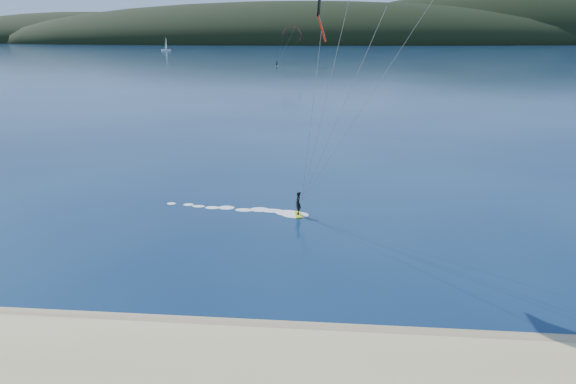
# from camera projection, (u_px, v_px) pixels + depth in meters

# --- Properties ---
(wet_sand) EXTENTS (220.00, 2.50, 0.10)m
(wet_sand) POSITION_uv_depth(u_px,v_px,m) (213.00, 333.00, 22.70)
(wet_sand) COLOR #84684C
(wet_sand) RESTS_ON ground
(headland) EXTENTS (1200.00, 310.00, 140.00)m
(headland) POSITION_uv_depth(u_px,v_px,m) (333.00, 43.00, 727.50)
(headland) COLOR black
(headland) RESTS_ON ground
(kitesurfer_near) EXTENTS (19.89, 9.12, 17.43)m
(kitesurfer_near) POSITION_uv_depth(u_px,v_px,m) (380.00, 17.00, 27.58)
(kitesurfer_near) COLOR #C7E61B
(kitesurfer_near) RESTS_ON ground
(kitesurfer_far) EXTENTS (11.21, 7.45, 15.11)m
(kitesurfer_far) POSITION_uv_depth(u_px,v_px,m) (291.00, 36.00, 202.31)
(kitesurfer_far) COLOR #C7E61B
(kitesurfer_far) RESTS_ON ground
(sailboat) EXTENTS (7.57, 5.15, 10.60)m
(sailboat) POSITION_uv_depth(u_px,v_px,m) (166.00, 50.00, 402.37)
(sailboat) COLOR white
(sailboat) RESTS_ON ground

